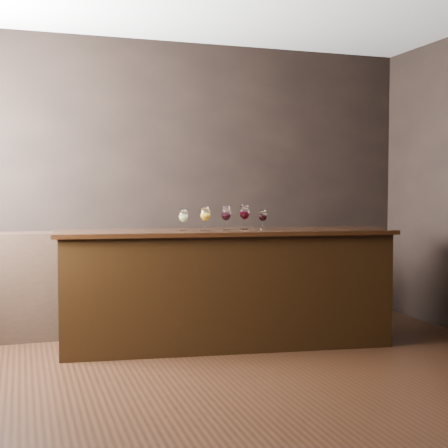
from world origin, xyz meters
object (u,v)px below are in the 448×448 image
object	(u,v)px
glass_red_a	(226,214)
glass_red_b	(244,213)
glass_white	(183,216)
back_bar_shelf	(128,281)
glass_red_c	(263,216)
bar_counter	(227,290)
glass_amber	(205,214)

from	to	relation	value
glass_red_a	glass_red_b	world-z (taller)	glass_red_b
glass_white	glass_red_b	distance (m)	0.54
back_bar_shelf	glass_red_c	size ratio (longest dim) A/B	15.69
bar_counter	glass_red_c	world-z (taller)	glass_red_c
back_bar_shelf	glass_white	world-z (taller)	glass_white
back_bar_shelf	glass_red_b	bearing A→B (deg)	-42.73
glass_white	glass_amber	world-z (taller)	glass_amber
glass_white	glass_red_c	distance (m)	0.71
glass_red_b	glass_red_c	bearing A→B (deg)	1.38
back_bar_shelf	glass_red_b	distance (m)	1.37
glass_red_a	glass_red_b	size ratio (longest dim) A/B	0.95
glass_amber	glass_red_c	size ratio (longest dim) A/B	1.19
glass_red_b	glass_red_a	bearing A→B (deg)	-171.38
glass_red_a	glass_red_c	xyz separation A→B (m)	(0.35, 0.03, -0.02)
glass_red_a	glass_red_b	distance (m)	0.18
back_bar_shelf	glass_red_b	world-z (taller)	glass_red_b
glass_red_a	glass_red_c	bearing A→B (deg)	5.08
glass_white	glass_red_a	world-z (taller)	glass_red_a
glass_red_a	glass_white	bearing A→B (deg)	176.28
glass_white	glass_red_b	size ratio (longest dim) A/B	0.85
bar_counter	glass_white	world-z (taller)	glass_white
glass_red_a	back_bar_shelf	bearing A→B (deg)	129.93
bar_counter	glass_red_b	xyz separation A→B (m)	(0.16, 0.00, 0.66)
back_bar_shelf	glass_white	bearing A→B (deg)	-67.58
glass_red_b	glass_red_c	size ratio (longest dim) A/B	1.26
glass_white	glass_red_a	xyz separation A→B (m)	(0.37, -0.02, 0.02)
glass_white	glass_red_b	world-z (taller)	glass_red_b
glass_red_b	glass_red_c	distance (m)	0.17
glass_red_b	glass_red_c	world-z (taller)	glass_red_b
bar_counter	glass_red_b	size ratio (longest dim) A/B	12.83
glass_amber	glass_red_b	distance (m)	0.36
bar_counter	back_bar_shelf	xyz separation A→B (m)	(-0.72, 0.81, -0.00)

